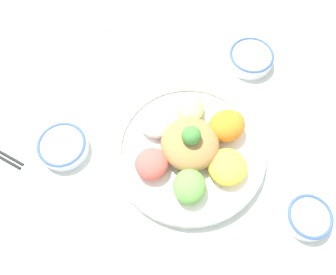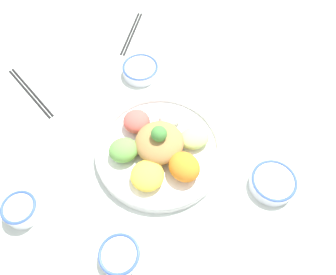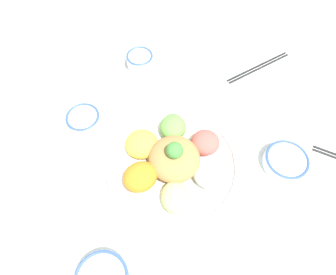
% 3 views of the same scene
% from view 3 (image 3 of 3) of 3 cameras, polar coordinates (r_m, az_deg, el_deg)
% --- Properties ---
extents(ground_plane, '(2.40, 2.40, 0.00)m').
position_cam_3_polar(ground_plane, '(0.71, 0.38, -6.77)').
color(ground_plane, silver).
extents(salad_platter, '(0.34, 0.34, 0.11)m').
position_cam_3_polar(salad_platter, '(0.69, 0.98, -5.00)').
color(salad_platter, white).
rests_on(salad_platter, ground_plane).
extents(sauce_bowl_red, '(0.08, 0.08, 0.05)m').
position_cam_3_polar(sauce_bowl_red, '(0.90, -5.70, 15.38)').
color(sauce_bowl_red, white).
rests_on(sauce_bowl_red, ground_plane).
extents(rice_bowl_blue, '(0.11, 0.11, 0.03)m').
position_cam_3_polar(rice_bowl_blue, '(0.76, 22.81, -4.44)').
color(rice_bowl_blue, white).
rests_on(rice_bowl_blue, ground_plane).
extents(sauce_bowl_dark, '(0.09, 0.09, 0.03)m').
position_cam_3_polar(sauce_bowl_dark, '(0.80, -16.80, 3.62)').
color(sauce_bowl_dark, white).
rests_on(sauce_bowl_dark, ground_plane).
extents(chopsticks_pair_far, '(0.23, 0.07, 0.01)m').
position_cam_3_polar(chopsticks_pair_far, '(0.95, 17.88, 13.50)').
color(chopsticks_pair_far, black).
rests_on(chopsticks_pair_far, ground_plane).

